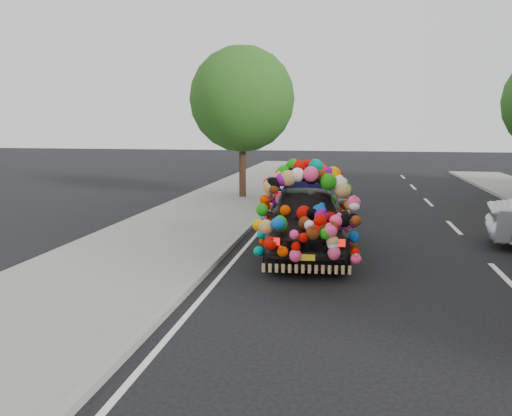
% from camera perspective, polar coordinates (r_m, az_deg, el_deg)
% --- Properties ---
extents(ground, '(100.00, 100.00, 0.00)m').
position_cam_1_polar(ground, '(10.80, 7.68, -6.81)').
color(ground, black).
rests_on(ground, ground).
extents(sidewalk, '(4.00, 60.00, 0.12)m').
position_cam_1_polar(sidewalk, '(11.79, -13.77, -5.31)').
color(sidewalk, gray).
rests_on(sidewalk, ground).
extents(kerb, '(0.15, 60.00, 0.13)m').
position_cam_1_polar(kerb, '(11.14, -4.54, -5.90)').
color(kerb, gray).
rests_on(kerb, ground).
extents(lane_markings, '(6.00, 50.00, 0.01)m').
position_cam_1_polar(lane_markings, '(11.23, 26.50, -7.07)').
color(lane_markings, silver).
rests_on(lane_markings, ground).
extents(tree_near_sidewalk, '(4.20, 4.20, 6.13)m').
position_cam_1_polar(tree_near_sidewalk, '(20.35, -1.59, 12.30)').
color(tree_near_sidewalk, '#332114').
rests_on(tree_near_sidewalk, ground).
extents(plush_art_car, '(2.63, 4.96, 2.21)m').
position_cam_1_polar(plush_art_car, '(11.87, 5.78, 0.34)').
color(plush_art_car, black).
rests_on(plush_art_car, ground).
extents(navy_sedan, '(1.97, 4.47, 1.28)m').
position_cam_1_polar(navy_sedan, '(17.10, 5.53, 1.43)').
color(navy_sedan, black).
rests_on(navy_sedan, ground).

